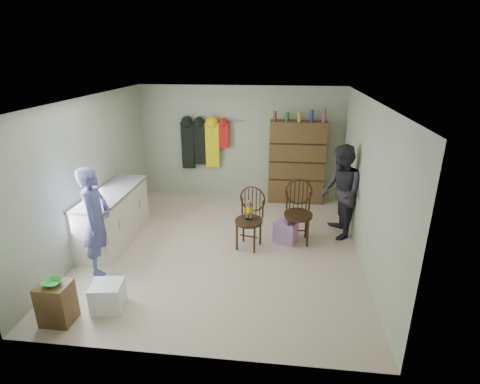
# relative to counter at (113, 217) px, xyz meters

# --- Properties ---
(ground_plane) EXTENTS (5.00, 5.00, 0.00)m
(ground_plane) POSITION_rel_counter_xyz_m (1.95, 0.00, -0.47)
(ground_plane) COLOR beige
(ground_plane) RESTS_ON ground
(room_walls) EXTENTS (5.00, 5.00, 5.00)m
(room_walls) POSITION_rel_counter_xyz_m (1.95, 0.53, 1.11)
(room_walls) COLOR #ADB598
(room_walls) RESTS_ON ground
(counter) EXTENTS (0.64, 1.86, 0.94)m
(counter) POSITION_rel_counter_xyz_m (0.00, 0.00, 0.00)
(counter) COLOR silver
(counter) RESTS_ON ground
(stool) EXTENTS (0.38, 0.32, 0.54)m
(stool) POSITION_rel_counter_xyz_m (0.20, -2.12, -0.20)
(stool) COLOR brown
(stool) RESTS_ON ground
(bowl) EXTENTS (0.23, 0.23, 0.06)m
(bowl) POSITION_rel_counter_xyz_m (0.20, -2.12, 0.09)
(bowl) COLOR green
(bowl) RESTS_ON stool
(plastic_tub) EXTENTS (0.44, 0.43, 0.37)m
(plastic_tub) POSITION_rel_counter_xyz_m (0.70, -1.81, -0.29)
(plastic_tub) COLOR white
(plastic_tub) RESTS_ON ground
(chair_front) EXTENTS (0.57, 0.57, 1.05)m
(chair_front) POSITION_rel_counter_xyz_m (2.38, 0.10, 0.11)
(chair_front) COLOR #322111
(chair_front) RESTS_ON ground
(chair_far) EXTENTS (0.51, 0.51, 1.11)m
(chair_far) POSITION_rel_counter_xyz_m (3.20, 0.40, 0.13)
(chair_far) COLOR #322111
(chair_far) RESTS_ON ground
(striped_bag) EXTENTS (0.45, 0.41, 0.39)m
(striped_bag) POSITION_rel_counter_xyz_m (3.00, 0.30, -0.28)
(striped_bag) COLOR pink
(striped_bag) RESTS_ON ground
(person_left) EXTENTS (0.44, 0.63, 1.65)m
(person_left) POSITION_rel_counter_xyz_m (0.19, -0.91, 0.35)
(person_left) COLOR #4C528B
(person_left) RESTS_ON ground
(person_right) EXTENTS (0.72, 0.88, 1.69)m
(person_right) POSITION_rel_counter_xyz_m (3.93, 0.68, 0.37)
(person_right) COLOR #2D2B33
(person_right) RESTS_ON ground
(dresser) EXTENTS (1.20, 0.39, 2.08)m
(dresser) POSITION_rel_counter_xyz_m (3.20, 2.30, 0.44)
(dresser) COLOR brown
(dresser) RESTS_ON ground
(coat_rack) EXTENTS (1.42, 0.12, 1.09)m
(coat_rack) POSITION_rel_counter_xyz_m (1.12, 2.38, 0.78)
(coat_rack) COLOR #99999E
(coat_rack) RESTS_ON ground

